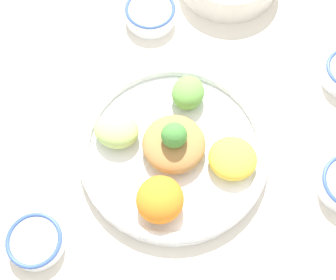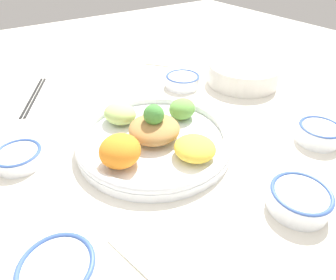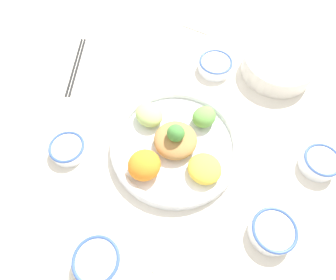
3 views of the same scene
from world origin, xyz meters
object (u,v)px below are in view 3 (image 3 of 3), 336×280
at_px(sauce_bowl_red, 320,162).
at_px(sauce_bowl_dark, 68,149).
at_px(side_serving_bowl, 278,64).
at_px(serving_spoon_extra, 155,270).
at_px(chopsticks_pair_near, 76,66).
at_px(rice_bowl_blue, 98,261).
at_px(rice_bowl_plain, 215,65).
at_px(salad_platter, 175,144).
at_px(serving_spoon_main, 207,33).
at_px(sauce_bowl_far, 273,231).

xyz_separation_m(sauce_bowl_red, sauce_bowl_dark, (-0.29, -0.56, -0.01)).
bearing_deg(side_serving_bowl, serving_spoon_extra, -56.70).
relative_size(sauce_bowl_red, chopsticks_pair_near, 0.42).
relative_size(sauce_bowl_red, rice_bowl_blue, 0.92).
height_order(side_serving_bowl, chopsticks_pair_near, side_serving_bowl).
distance_m(side_serving_bowl, chopsticks_pair_near, 0.62).
height_order(chopsticks_pair_near, serving_spoon_extra, chopsticks_pair_near).
bearing_deg(rice_bowl_plain, chopsticks_pair_near, -115.63).
relative_size(rice_bowl_blue, side_serving_bowl, 0.47).
bearing_deg(rice_bowl_blue, sauce_bowl_dark, 178.52).
bearing_deg(side_serving_bowl, salad_platter, -73.82).
height_order(salad_platter, sauce_bowl_red, salad_platter).
bearing_deg(side_serving_bowl, serving_spoon_main, -154.78).
xyz_separation_m(sauce_bowl_far, serving_spoon_main, (-0.63, 0.17, -0.02)).
height_order(sauce_bowl_red, serving_spoon_main, sauce_bowl_red).
xyz_separation_m(salad_platter, serving_spoon_extra, (0.25, -0.16, -0.02)).
bearing_deg(salad_platter, rice_bowl_blue, -54.73).
bearing_deg(salad_platter, sauce_bowl_dark, -112.06).
distance_m(sauce_bowl_far, side_serving_bowl, 0.49).
xyz_separation_m(salad_platter, rice_bowl_blue, (0.18, -0.26, -0.00)).
bearing_deg(serving_spoon_main, salad_platter, 103.37).
bearing_deg(serving_spoon_main, sauce_bowl_red, 145.19).
height_order(sauce_bowl_far, side_serving_bowl, side_serving_bowl).
xyz_separation_m(rice_bowl_plain, side_serving_bowl, (0.09, 0.16, 0.01)).
height_order(salad_platter, rice_bowl_blue, salad_platter).
distance_m(salad_platter, serving_spoon_extra, 0.29).
relative_size(side_serving_bowl, chopsticks_pair_near, 0.96).
distance_m(rice_bowl_plain, serving_spoon_extra, 0.59).
relative_size(sauce_bowl_dark, serving_spoon_extra, 0.65).
bearing_deg(sauce_bowl_red, sauce_bowl_far, -65.59).
distance_m(sauce_bowl_dark, rice_bowl_plain, 0.49).
xyz_separation_m(sauce_bowl_red, serving_spoon_extra, (0.06, -0.47, -0.02)).
bearing_deg(serving_spoon_main, rice_bowl_blue, 96.78).
bearing_deg(serving_spoon_extra, sauce_bowl_dark, 1.73).
bearing_deg(sauce_bowl_far, chopsticks_pair_near, -158.08).
distance_m(salad_platter, sauce_bowl_red, 0.36).
distance_m(sauce_bowl_red, rice_bowl_blue, 0.57).
bearing_deg(rice_bowl_blue, chopsticks_pair_near, 170.07).
height_order(sauce_bowl_red, serving_spoon_extra, sauce_bowl_red).
xyz_separation_m(rice_bowl_plain, chopsticks_pair_near, (-0.19, -0.39, -0.02)).
bearing_deg(chopsticks_pair_near, rice_bowl_plain, 91.43).
distance_m(rice_bowl_plain, serving_spoon_main, 0.16).
distance_m(rice_bowl_blue, sauce_bowl_dark, 0.29).
xyz_separation_m(salad_platter, sauce_bowl_dark, (-0.10, -0.25, -0.01)).
height_order(sauce_bowl_red, rice_bowl_blue, rice_bowl_blue).
distance_m(chopsticks_pair_near, serving_spoon_extra, 0.63).
bearing_deg(sauce_bowl_dark, sauce_bowl_far, 43.15).
xyz_separation_m(side_serving_bowl, serving_spoon_main, (-0.23, -0.11, -0.03)).
relative_size(sauce_bowl_red, sauce_bowl_dark, 0.99).
bearing_deg(side_serving_bowl, sauce_bowl_dark, -89.02).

